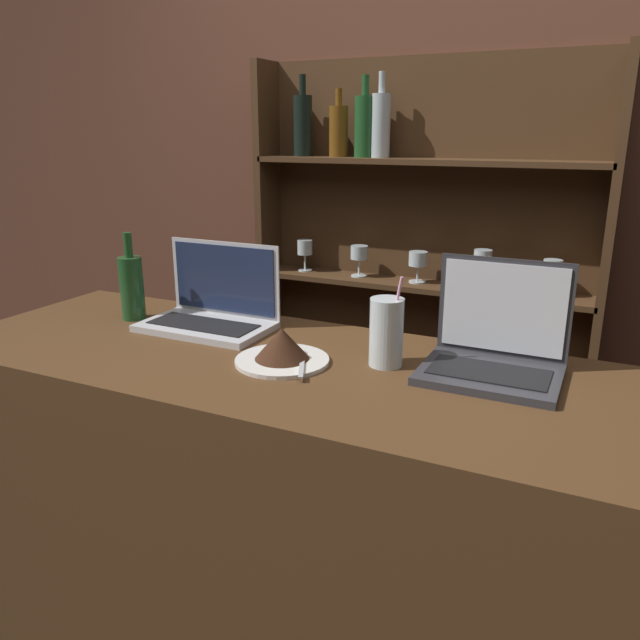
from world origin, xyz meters
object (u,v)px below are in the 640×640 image
object	(u,v)px
laptop_far	(495,349)
wine_bottle_green	(132,286)
water_glass	(386,332)
laptop_near	(213,308)
cake_plate	(282,348)

from	to	relation	value
laptop_far	wine_bottle_green	distance (m)	1.02
water_glass	wine_bottle_green	distance (m)	0.78
laptop_far	wine_bottle_green	world-z (taller)	wine_bottle_green
laptop_near	water_glass	distance (m)	0.54
laptop_near	cake_plate	bearing A→B (deg)	-28.18
laptop_far	cake_plate	distance (m)	0.48
laptop_near	cake_plate	world-z (taller)	laptop_near
cake_plate	water_glass	world-z (taller)	water_glass
laptop_far	cake_plate	xyz separation A→B (m)	(-0.46, -0.15, -0.02)
laptop_far	wine_bottle_green	xyz separation A→B (m)	(-1.02, -0.02, 0.04)
laptop_far	wine_bottle_green	bearing A→B (deg)	-178.77
cake_plate	laptop_far	bearing A→B (deg)	18.31
laptop_near	cake_plate	distance (m)	0.35
laptop_far	cake_plate	world-z (taller)	laptop_far
wine_bottle_green	cake_plate	bearing A→B (deg)	-13.02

